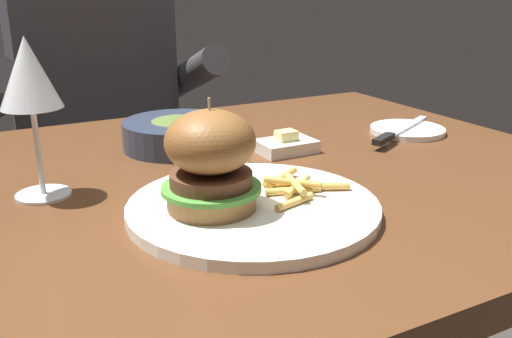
{
  "coord_description": "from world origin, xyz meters",
  "views": [
    {
      "loc": [
        -0.25,
        -0.7,
        1.01
      ],
      "look_at": [
        0.06,
        -0.11,
        0.78
      ],
      "focal_mm": 40.0,
      "sensor_mm": 36.0,
      "label": 1
    }
  ],
  "objects_px": {
    "burger_sandwich": "(211,160)",
    "butter_dish": "(286,145)",
    "wine_glass": "(29,78)",
    "soup_bowl": "(178,133)",
    "bread_plate": "(407,130)",
    "table_knife": "(397,131)",
    "main_plate": "(253,208)",
    "diner_person": "(101,163)"
  },
  "relations": [
    {
      "from": "main_plate",
      "to": "butter_dish",
      "type": "bearing_deg",
      "value": 50.05
    },
    {
      "from": "burger_sandwich",
      "to": "table_knife",
      "type": "height_order",
      "value": "burger_sandwich"
    },
    {
      "from": "main_plate",
      "to": "burger_sandwich",
      "type": "height_order",
      "value": "burger_sandwich"
    },
    {
      "from": "butter_dish",
      "to": "diner_person",
      "type": "relative_size",
      "value": 0.08
    },
    {
      "from": "burger_sandwich",
      "to": "diner_person",
      "type": "relative_size",
      "value": 0.11
    },
    {
      "from": "main_plate",
      "to": "soup_bowl",
      "type": "relative_size",
      "value": 1.67
    },
    {
      "from": "wine_glass",
      "to": "table_knife",
      "type": "distance_m",
      "value": 0.61
    },
    {
      "from": "diner_person",
      "to": "bread_plate",
      "type": "bearing_deg",
      "value": -56.78
    },
    {
      "from": "burger_sandwich",
      "to": "butter_dish",
      "type": "height_order",
      "value": "burger_sandwich"
    },
    {
      "from": "butter_dish",
      "to": "soup_bowl",
      "type": "height_order",
      "value": "soup_bowl"
    },
    {
      "from": "soup_bowl",
      "to": "diner_person",
      "type": "relative_size",
      "value": 0.15
    },
    {
      "from": "main_plate",
      "to": "bread_plate",
      "type": "distance_m",
      "value": 0.47
    },
    {
      "from": "main_plate",
      "to": "table_knife",
      "type": "distance_m",
      "value": 0.42
    },
    {
      "from": "butter_dish",
      "to": "wine_glass",
      "type": "bearing_deg",
      "value": -177.25
    },
    {
      "from": "bread_plate",
      "to": "table_knife",
      "type": "distance_m",
      "value": 0.05
    },
    {
      "from": "main_plate",
      "to": "soup_bowl",
      "type": "bearing_deg",
      "value": 85.86
    },
    {
      "from": "wine_glass",
      "to": "main_plate",
      "type": "bearing_deg",
      "value": -40.12
    },
    {
      "from": "wine_glass",
      "to": "butter_dish",
      "type": "height_order",
      "value": "wine_glass"
    },
    {
      "from": "wine_glass",
      "to": "butter_dish",
      "type": "xyz_separation_m",
      "value": [
        0.38,
        0.02,
        -0.14
      ]
    },
    {
      "from": "wine_glass",
      "to": "bread_plate",
      "type": "distance_m",
      "value": 0.65
    },
    {
      "from": "table_knife",
      "to": "butter_dish",
      "type": "bearing_deg",
      "value": 173.49
    },
    {
      "from": "burger_sandwich",
      "to": "butter_dish",
      "type": "xyz_separation_m",
      "value": [
        0.22,
        0.19,
        -0.06
      ]
    },
    {
      "from": "main_plate",
      "to": "butter_dish",
      "type": "distance_m",
      "value": 0.26
    },
    {
      "from": "burger_sandwich",
      "to": "bread_plate",
      "type": "height_order",
      "value": "burger_sandwich"
    },
    {
      "from": "table_knife",
      "to": "soup_bowl",
      "type": "bearing_deg",
      "value": 159.51
    },
    {
      "from": "diner_person",
      "to": "burger_sandwich",
      "type": "bearing_deg",
      "value": -93.95
    },
    {
      "from": "table_knife",
      "to": "soup_bowl",
      "type": "xyz_separation_m",
      "value": [
        -0.36,
        0.13,
        0.01
      ]
    },
    {
      "from": "butter_dish",
      "to": "diner_person",
      "type": "height_order",
      "value": "diner_person"
    },
    {
      "from": "burger_sandwich",
      "to": "table_knife",
      "type": "xyz_separation_m",
      "value": [
        0.43,
        0.17,
        -0.06
      ]
    },
    {
      "from": "table_knife",
      "to": "butter_dish",
      "type": "relative_size",
      "value": 2.31
    },
    {
      "from": "burger_sandwich",
      "to": "wine_glass",
      "type": "height_order",
      "value": "wine_glass"
    },
    {
      "from": "burger_sandwich",
      "to": "soup_bowl",
      "type": "relative_size",
      "value": 0.72
    },
    {
      "from": "main_plate",
      "to": "wine_glass",
      "type": "bearing_deg",
      "value": 139.88
    },
    {
      "from": "burger_sandwich",
      "to": "soup_bowl",
      "type": "xyz_separation_m",
      "value": [
        0.07,
        0.3,
        -0.05
      ]
    },
    {
      "from": "burger_sandwich",
      "to": "bread_plate",
      "type": "distance_m",
      "value": 0.52
    },
    {
      "from": "butter_dish",
      "to": "bread_plate",
      "type": "bearing_deg",
      "value": -0.25
    },
    {
      "from": "butter_dish",
      "to": "diner_person",
      "type": "distance_m",
      "value": 0.68
    },
    {
      "from": "butter_dish",
      "to": "diner_person",
      "type": "xyz_separation_m",
      "value": [
        -0.16,
        0.64,
        -0.19
      ]
    },
    {
      "from": "wine_glass",
      "to": "table_knife",
      "type": "height_order",
      "value": "wine_glass"
    },
    {
      "from": "main_plate",
      "to": "bread_plate",
      "type": "relative_size",
      "value": 2.26
    },
    {
      "from": "wine_glass",
      "to": "diner_person",
      "type": "relative_size",
      "value": 0.17
    },
    {
      "from": "wine_glass",
      "to": "soup_bowl",
      "type": "xyz_separation_m",
      "value": [
        0.24,
        0.13,
        -0.13
      ]
    }
  ]
}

